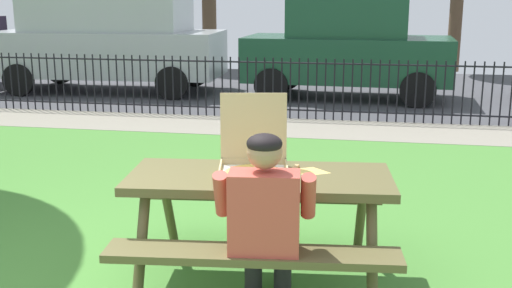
{
  "coord_description": "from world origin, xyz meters",
  "views": [
    {
      "loc": [
        1.92,
        -3.19,
        1.97
      ],
      "look_at": [
        0.99,
        1.84,
        0.75
      ],
      "focal_mm": 44.02,
      "sensor_mm": 36.0,
      "label": 1
    }
  ],
  "objects": [
    {
      "name": "ground",
      "position": [
        0.0,
        1.39,
        -0.01
      ],
      "size": [
        28.0,
        10.78,
        0.02
      ],
      "primitive_type": "cube",
      "color": "#488535"
    },
    {
      "name": "cobblestone_walkway",
      "position": [
        0.0,
        6.08,
        -0.0
      ],
      "size": [
        28.0,
        1.4,
        0.01
      ],
      "primitive_type": "cube",
      "color": "gray"
    },
    {
      "name": "street_asphalt",
      "position": [
        0.0,
        10.1,
        -0.01
      ],
      "size": [
        28.0,
        6.64,
        0.01
      ],
      "primitive_type": "cube",
      "color": "#424247"
    },
    {
      "name": "picnic_table_foreground",
      "position": [
        1.19,
        0.87,
        0.6
      ],
      "size": [
        1.94,
        1.66,
        0.79
      ],
      "color": "brown",
      "rests_on": "ground"
    },
    {
      "name": "pizza_box_open",
      "position": [
        1.14,
        0.93,
        0.87
      ],
      "size": [
        0.55,
        0.57,
        0.53
      ],
      "color": "tan",
      "rests_on": "picnic_table_foreground"
    },
    {
      "name": "pizza_slice_on_table",
      "position": [
        1.5,
        1.02,
        0.78
      ],
      "size": [
        0.25,
        0.2,
        0.02
      ],
      "color": "#F4CD64",
      "rests_on": "picnic_table_foreground"
    },
    {
      "name": "adult_at_table",
      "position": [
        1.32,
        0.38,
        0.66
      ],
      "size": [
        0.63,
        0.62,
        1.19
      ],
      "color": "#2A2A2A",
      "rests_on": "ground"
    },
    {
      "name": "iron_fence_streetside",
      "position": [
        0.0,
        6.78,
        0.5
      ],
      "size": [
        22.24,
        0.03,
        0.99
      ],
      "color": "black",
      "rests_on": "ground"
    },
    {
      "name": "parked_car_center",
      "position": [
        -3.43,
        9.07,
        1.1
      ],
      "size": [
        4.67,
        2.09,
        2.08
      ],
      "color": "#B2B7BB",
      "rests_on": "ground"
    },
    {
      "name": "parked_car_right",
      "position": [
        1.44,
        9.07,
        1.01
      ],
      "size": [
        3.96,
        1.95,
        1.98
      ],
      "color": "#1A472F",
      "rests_on": "ground"
    }
  ]
}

